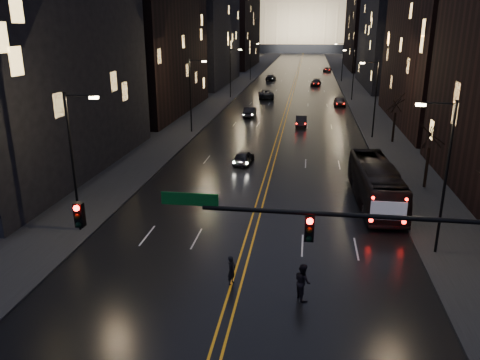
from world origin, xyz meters
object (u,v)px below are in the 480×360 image
at_px(oncoming_car_b, 250,112).
at_px(pedestrian_a, 232,270).
at_px(traffic_signal, 375,245).
at_px(receding_car_a, 301,121).
at_px(bus, 376,184).
at_px(oncoming_car_a, 243,157).
at_px(pedestrian_b, 303,282).

distance_m(oncoming_car_b, pedestrian_a, 46.99).
relative_size(traffic_signal, receding_car_a, 4.16).
distance_m(receding_car_a, pedestrian_a, 41.12).
xyz_separation_m(traffic_signal, bus, (2.59, 17.96, -3.55)).
height_order(oncoming_car_a, receding_car_a, receding_car_a).
height_order(bus, pedestrian_b, bus).
xyz_separation_m(bus, pedestrian_b, (-5.12, -13.80, -0.62)).
bearing_deg(oncoming_car_b, traffic_signal, 100.23).
bearing_deg(bus, pedestrian_a, -126.69).
relative_size(oncoming_car_a, pedestrian_a, 2.49).
height_order(oncoming_car_a, pedestrian_b, pedestrian_b).
distance_m(traffic_signal, oncoming_car_b, 53.08).
bearing_deg(oncoming_car_a, oncoming_car_b, -79.36).
height_order(oncoming_car_b, pedestrian_a, pedestrian_a).
xyz_separation_m(oncoming_car_a, oncoming_car_b, (-2.48, 24.66, 0.07)).
bearing_deg(traffic_signal, pedestrian_a, 140.89).
relative_size(traffic_signal, bus, 1.55).
distance_m(oncoming_car_a, pedestrian_a, 22.21).
bearing_deg(receding_car_a, oncoming_car_a, -105.79).
height_order(traffic_signal, receding_car_a, traffic_signal).
height_order(oncoming_car_a, pedestrian_a, pedestrian_a).
xyz_separation_m(oncoming_car_b, pedestrian_a, (4.89, -46.73, 0.05)).
xyz_separation_m(bus, oncoming_car_b, (-13.64, 33.78, -0.82)).
xyz_separation_m(traffic_signal, receding_car_a, (-3.41, 46.03, -4.42)).
distance_m(bus, pedestrian_a, 15.65).
xyz_separation_m(traffic_signal, oncoming_car_a, (-8.57, 27.08, -4.44)).
height_order(receding_car_a, pedestrian_a, pedestrian_a).
bearing_deg(oncoming_car_b, pedestrian_b, 98.33).
relative_size(receding_car_a, pedestrian_b, 2.23).
xyz_separation_m(bus, pedestrian_a, (-8.75, -12.96, -0.77)).
relative_size(pedestrian_a, pedestrian_b, 0.84).
height_order(traffic_signal, oncoming_car_b, traffic_signal).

